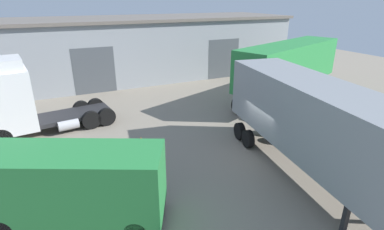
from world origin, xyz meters
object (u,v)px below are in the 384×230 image
Objects in this scene: container_trailer_green at (288,65)px; tractor_unit_white at (18,101)px; container_trailer_teal at (315,121)px; delivery_van_green at (70,184)px; traffic_cone at (141,142)px.

tractor_unit_white is at bearing 155.46° from container_trailer_green.
container_trailer_teal reaches higher than delivery_van_green.
container_trailer_green is 1.75× the size of delivery_van_green.
container_trailer_green is 1.01× the size of container_trailer_teal.
container_trailer_green is at bearing 167.97° from tractor_unit_white.
container_trailer_teal is (-6.38, -8.64, 0.00)m from container_trailer_green.
tractor_unit_white is at bearing -123.03° from container_trailer_teal.
container_trailer_green reaches higher than container_trailer_teal.
tractor_unit_white is 7.06m from traffic_cone.
container_trailer_teal is at bearing -163.13° from delivery_van_green.
delivery_van_green reaches higher than traffic_cone.
container_trailer_teal reaches higher than traffic_cone.
tractor_unit_white is 8.64m from delivery_van_green.
container_trailer_green is at bearing 152.48° from container_trailer_teal.
tractor_unit_white is 12.39× the size of traffic_cone.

